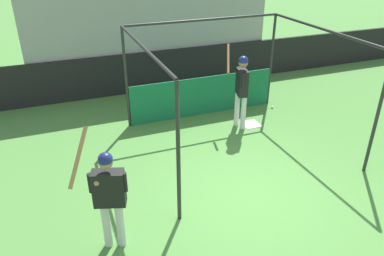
# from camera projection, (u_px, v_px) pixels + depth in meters

# --- Properties ---
(ground_plane) EXTENTS (60.00, 60.00, 0.00)m
(ground_plane) POSITION_uv_depth(u_px,v_px,m) (248.00, 196.00, 7.16)
(ground_plane) COLOR #477F38
(outfield_wall) EXTENTS (24.00, 0.12, 1.25)m
(outfield_wall) POSITION_uv_depth(u_px,v_px,m) (157.00, 71.00, 11.88)
(outfield_wall) COLOR black
(outfield_wall) RESTS_ON ground
(bleacher_section) EXTENTS (7.60, 4.00, 3.33)m
(bleacher_section) POSITION_uv_depth(u_px,v_px,m) (139.00, 25.00, 13.12)
(bleacher_section) COLOR #9E9E99
(bleacher_section) RESTS_ON ground
(batting_cage) EXTENTS (4.22, 3.95, 2.61)m
(batting_cage) POSITION_uv_depth(u_px,v_px,m) (214.00, 84.00, 9.40)
(batting_cage) COLOR #282828
(batting_cage) RESTS_ON ground
(home_plate) EXTENTS (0.44, 0.44, 0.02)m
(home_plate) POSITION_uv_depth(u_px,v_px,m) (251.00, 124.00, 9.87)
(home_plate) COLOR white
(home_plate) RESTS_ON ground
(player_batter) EXTENTS (0.58, 0.97, 2.04)m
(player_batter) POSITION_uv_depth(u_px,v_px,m) (241.00, 85.00, 9.24)
(player_batter) COLOR silver
(player_batter) RESTS_ON ground
(player_waiting) EXTENTS (0.84, 0.54, 2.05)m
(player_waiting) POSITION_uv_depth(u_px,v_px,m) (109.00, 192.00, 5.56)
(player_waiting) COLOR silver
(player_waiting) RESTS_ON ground
(baseball) EXTENTS (0.07, 0.07, 0.07)m
(baseball) POSITION_uv_depth(u_px,v_px,m) (272.00, 107.00, 10.79)
(baseball) COLOR white
(baseball) RESTS_ON ground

